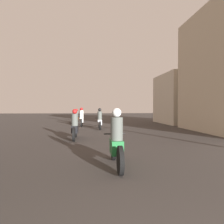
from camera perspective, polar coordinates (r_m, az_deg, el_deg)
The scene contains 7 objects.
motorcycle_green at distance 5.77m, azimuth 1.17°, elevation -8.10°, with size 0.60×2.16×1.54m.
motorcycle_black at distance 10.87m, azimuth -9.69°, elevation -3.90°, with size 0.60×2.11×1.49m.
motorcycle_silver at distance 15.96m, azimuth -3.24°, elevation -2.23°, with size 0.60×2.02×1.51m.
motorcycle_white at distance 18.38m, azimuth -7.95°, elevation -1.76°, with size 0.60×1.94×1.56m.
motorcycle_orange at distance 21.53m, azimuth -9.23°, elevation -1.45°, with size 0.60×2.07×1.44m.
motorcycle_blue at distance 24.96m, azimuth -8.15°, elevation -1.04°, with size 0.60×2.03×1.49m.
building_right_far at distance 22.85m, azimuth 19.11°, elevation 3.22°, with size 5.20×5.97×4.80m.
Camera 1 is at (-0.99, 0.10, 1.55)m, focal length 35.00 mm.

